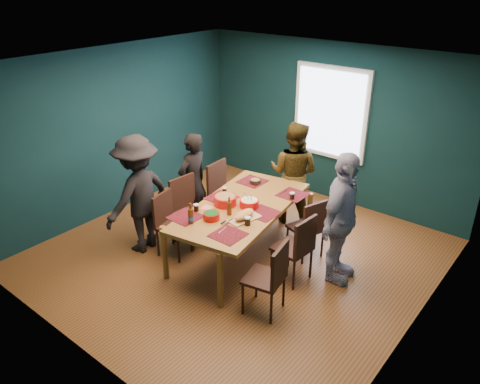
% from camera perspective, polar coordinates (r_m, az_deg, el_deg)
% --- Properties ---
extents(room, '(5.01, 5.01, 2.71)m').
position_cam_1_polar(room, '(6.36, 1.21, 3.81)').
color(room, brown).
rests_on(room, ground).
extents(dining_table, '(1.44, 2.34, 0.83)m').
position_cam_1_polar(dining_table, '(6.37, 0.20, -2.27)').
color(dining_table, olive).
rests_on(dining_table, floor).
extents(chair_left_far, '(0.49, 0.49, 1.02)m').
position_cam_1_polar(chair_left_far, '(7.37, -2.17, 0.40)').
color(chair_left_far, black).
rests_on(chair_left_far, floor).
extents(chair_left_mid, '(0.49, 0.49, 1.01)m').
position_cam_1_polar(chair_left_mid, '(6.92, -6.42, -1.58)').
color(chair_left_mid, black).
rests_on(chair_left_mid, floor).
extents(chair_left_near, '(0.48, 0.48, 0.92)m').
position_cam_1_polar(chair_left_near, '(6.68, -8.65, -3.29)').
color(chair_left_near, black).
rests_on(chair_left_near, floor).
extents(chair_right_far, '(0.52, 0.52, 0.91)m').
position_cam_1_polar(chair_right_far, '(6.55, 8.53, -3.98)').
color(chair_right_far, black).
rests_on(chair_right_far, floor).
extents(chair_right_mid, '(0.46, 0.46, 0.95)m').
position_cam_1_polar(chair_right_mid, '(6.04, 7.08, -6.38)').
color(chair_right_mid, black).
rests_on(chair_right_mid, floor).
extents(chair_right_near, '(0.50, 0.50, 0.95)m').
position_cam_1_polar(chair_right_near, '(5.48, 3.82, -9.94)').
color(chair_right_near, black).
rests_on(chair_right_near, floor).
extents(person_far_left, '(0.38, 0.57, 1.56)m').
position_cam_1_polar(person_far_left, '(7.17, -5.77, 1.19)').
color(person_far_left, black).
rests_on(person_far_left, floor).
extents(person_back, '(0.91, 0.77, 1.66)m').
position_cam_1_polar(person_back, '(7.38, 6.53, 2.30)').
color(person_back, black).
rests_on(person_back, floor).
extents(person_right, '(0.57, 1.09, 1.77)m').
position_cam_1_polar(person_right, '(6.02, 12.22, -3.22)').
color(person_right, white).
rests_on(person_right, floor).
extents(person_near_left, '(0.71, 1.16, 1.73)m').
position_cam_1_polar(person_near_left, '(6.71, -12.31, -0.30)').
color(person_near_left, black).
rests_on(person_near_left, floor).
extents(bowl_salad, '(0.31, 0.31, 0.13)m').
position_cam_1_polar(bowl_salad, '(6.33, -1.80, -0.98)').
color(bowl_salad, '#BD0E0B').
rests_on(bowl_salad, dining_table).
extents(bowl_dumpling, '(0.26, 0.26, 0.24)m').
position_cam_1_polar(bowl_dumpling, '(6.27, 1.13, -1.34)').
color(bowl_dumpling, '#BD0E0B').
rests_on(bowl_dumpling, dining_table).
extents(bowl_herbs, '(0.21, 0.21, 0.09)m').
position_cam_1_polar(bowl_herbs, '(5.98, -3.51, -2.90)').
color(bowl_herbs, '#BD0E0B').
rests_on(bowl_herbs, dining_table).
extents(cutting_board, '(0.30, 0.55, 0.12)m').
position_cam_1_polar(cutting_board, '(5.97, 0.51, -2.88)').
color(cutting_board, tan).
rests_on(cutting_board, dining_table).
extents(small_bowl, '(0.16, 0.16, 0.07)m').
position_cam_1_polar(small_bowl, '(6.96, 1.87, 1.31)').
color(small_bowl, black).
rests_on(small_bowl, dining_table).
extents(beer_bottle_a, '(0.08, 0.08, 0.28)m').
position_cam_1_polar(beer_bottle_a, '(5.89, -6.01, -2.93)').
color(beer_bottle_a, '#4E240D').
rests_on(beer_bottle_a, dining_table).
extents(beer_bottle_b, '(0.06, 0.06, 0.25)m').
position_cam_1_polar(beer_bottle_b, '(6.06, -1.32, -1.94)').
color(beer_bottle_b, '#4E240D').
rests_on(beer_bottle_b, dining_table).
extents(cola_glass_a, '(0.07, 0.07, 0.10)m').
position_cam_1_polar(cola_glass_a, '(6.19, -5.35, -1.87)').
color(cola_glass_a, black).
rests_on(cola_glass_a, dining_table).
extents(cola_glass_b, '(0.08, 0.08, 0.11)m').
position_cam_1_polar(cola_glass_b, '(5.84, 0.94, -3.52)').
color(cola_glass_b, black).
rests_on(cola_glass_b, dining_table).
extents(cola_glass_c, '(0.07, 0.07, 0.10)m').
position_cam_1_polar(cola_glass_c, '(6.52, 6.37, -0.44)').
color(cola_glass_c, black).
rests_on(cola_glass_c, dining_table).
extents(cola_glass_d, '(0.06, 0.06, 0.09)m').
position_cam_1_polar(cola_glass_d, '(6.66, -1.90, 0.24)').
color(cola_glass_d, black).
rests_on(cola_glass_d, dining_table).
extents(napkin_a, '(0.19, 0.19, 0.00)m').
position_cam_1_polar(napkin_a, '(6.13, 3.27, -2.68)').
color(napkin_a, '#ED6764').
rests_on(napkin_a, dining_table).
extents(napkin_b, '(0.17, 0.17, 0.00)m').
position_cam_1_polar(napkin_b, '(6.29, -3.98, -1.91)').
color(napkin_b, '#ED6764').
rests_on(napkin_b, dining_table).
extents(napkin_c, '(0.19, 0.19, 0.00)m').
position_cam_1_polar(napkin_c, '(5.68, -0.82, -5.09)').
color(napkin_c, '#ED6764').
rests_on(napkin_c, dining_table).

